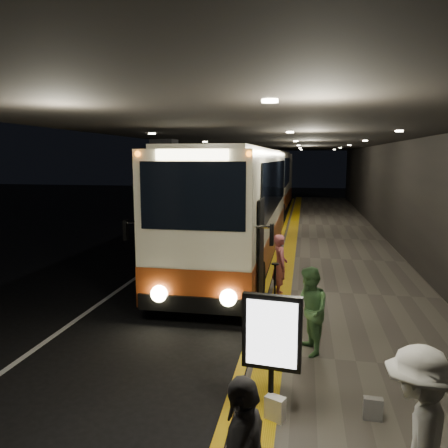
% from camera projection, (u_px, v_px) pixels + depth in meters
% --- Properties ---
extents(ground, '(90.00, 90.00, 0.00)m').
position_uv_depth(ground, '(174.00, 299.00, 11.74)').
color(ground, black).
extents(lane_line_white, '(0.12, 50.00, 0.01)m').
position_uv_depth(lane_line_white, '(167.00, 256.00, 16.92)').
color(lane_line_white, silver).
rests_on(lane_line_white, ground).
extents(kerb_stripe_yellow, '(0.18, 50.00, 0.01)m').
position_uv_depth(kerb_stripe_yellow, '(274.00, 260.00, 16.17)').
color(kerb_stripe_yellow, gold).
rests_on(kerb_stripe_yellow, ground).
extents(sidewalk, '(4.50, 50.00, 0.15)m').
position_uv_depth(sidewalk, '(341.00, 261.00, 15.73)').
color(sidewalk, '#514C44').
rests_on(sidewalk, ground).
extents(tactile_strip, '(0.50, 50.00, 0.01)m').
position_uv_depth(tactile_strip, '(288.00, 257.00, 16.06)').
color(tactile_strip, gold).
rests_on(tactile_strip, sidewalk).
extents(terminal_wall, '(0.10, 50.00, 6.00)m').
position_uv_depth(terminal_wall, '(413.00, 180.00, 14.88)').
color(terminal_wall, black).
rests_on(terminal_wall, ground).
extents(support_columns, '(0.80, 24.80, 4.40)m').
position_uv_depth(support_columns, '(165.00, 202.00, 15.56)').
color(support_columns, black).
rests_on(support_columns, ground).
extents(canopy, '(9.00, 50.00, 0.40)m').
position_uv_depth(canopy, '(281.00, 134.00, 15.45)').
color(canopy, black).
rests_on(canopy, support_columns).
extents(coach_main, '(2.68, 12.74, 3.96)m').
position_uv_depth(coach_main, '(237.00, 211.00, 15.46)').
color(coach_main, beige).
rests_on(coach_main, ground).
extents(coach_second, '(2.90, 12.95, 4.06)m').
position_uv_depth(coach_second, '(268.00, 184.00, 29.83)').
color(coach_second, beige).
rests_on(coach_second, ground).
extents(passenger_boarding, '(0.51, 0.67, 1.63)m').
position_uv_depth(passenger_boarding, '(280.00, 265.00, 11.52)').
color(passenger_boarding, '#A84E53').
rests_on(passenger_boarding, sidewalk).
extents(passenger_waiting_green, '(0.72, 0.91, 1.64)m').
position_uv_depth(passenger_waiting_green, '(309.00, 311.00, 8.04)').
color(passenger_waiting_green, '#467641').
rests_on(passenger_waiting_green, sidewalk).
extents(passenger_waiting_white, '(0.94, 1.31, 1.84)m').
position_uv_depth(passenger_waiting_white, '(417.00, 437.00, 4.27)').
color(passenger_waiting_white, silver).
rests_on(passenger_waiting_white, sidewalk).
extents(bag_polka, '(0.27, 0.12, 0.32)m').
position_uv_depth(bag_polka, '(373.00, 409.00, 6.08)').
color(bag_polka, black).
rests_on(bag_polka, sidewalk).
extents(bag_plain, '(0.31, 0.26, 0.34)m').
position_uv_depth(bag_plain, '(275.00, 408.00, 6.07)').
color(bag_plain, silver).
rests_on(bag_plain, sidewalk).
extents(info_sign, '(0.84, 0.20, 1.76)m').
position_uv_depth(info_sign, '(272.00, 335.00, 6.05)').
color(info_sign, black).
rests_on(info_sign, sidewalk).
extents(stanchion_post, '(0.05, 0.05, 1.13)m').
position_uv_depth(stanchion_post, '(275.00, 287.00, 10.42)').
color(stanchion_post, black).
rests_on(stanchion_post, sidewalk).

